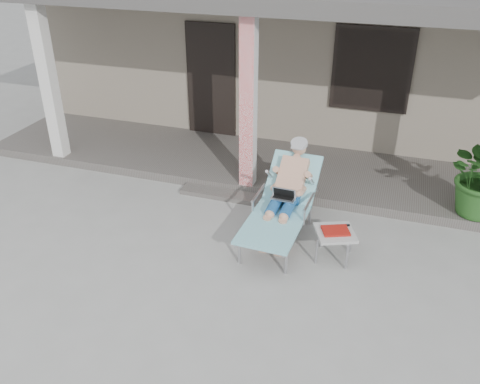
% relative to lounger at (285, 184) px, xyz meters
% --- Properties ---
extents(ground, '(60.00, 60.00, 0.00)m').
position_rel_lounger_xyz_m(ground, '(-0.83, -1.17, -0.76)').
color(ground, '#9E9E99').
rests_on(ground, ground).
extents(house, '(10.40, 5.40, 3.30)m').
position_rel_lounger_xyz_m(house, '(-0.83, 5.33, 0.91)').
color(house, gray).
rests_on(house, ground).
extents(porch_deck, '(10.00, 2.00, 0.15)m').
position_rel_lounger_xyz_m(porch_deck, '(-0.83, 1.83, -0.68)').
color(porch_deck, '#605B56').
rests_on(porch_deck, ground).
extents(porch_overhang, '(10.00, 2.30, 2.85)m').
position_rel_lounger_xyz_m(porch_overhang, '(-0.83, 1.78, 2.03)').
color(porch_overhang, silver).
rests_on(porch_overhang, porch_deck).
extents(porch_step, '(2.00, 0.30, 0.07)m').
position_rel_lounger_xyz_m(porch_step, '(-0.83, 0.68, -0.72)').
color(porch_step, '#605B56').
rests_on(porch_step, ground).
extents(lounger, '(0.79, 1.92, 1.23)m').
position_rel_lounger_xyz_m(lounger, '(0.00, 0.00, 0.00)').
color(lounger, '#B7B7BC').
rests_on(lounger, ground).
extents(side_table, '(0.62, 0.62, 0.43)m').
position_rel_lounger_xyz_m(side_table, '(0.77, -0.40, -0.40)').
color(side_table, '#B1B2AD').
rests_on(side_table, ground).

